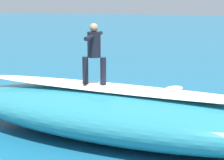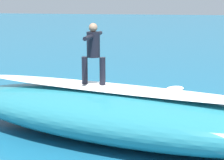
% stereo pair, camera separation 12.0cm
% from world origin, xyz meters
% --- Properties ---
extents(ground_plane, '(120.00, 120.00, 0.00)m').
position_xyz_m(ground_plane, '(0.00, 0.00, 0.00)').
color(ground_plane, '#196084').
extents(wave_crest, '(10.25, 5.36, 1.32)m').
position_xyz_m(wave_crest, '(-0.12, 2.62, 0.66)').
color(wave_crest, teal).
rests_on(wave_crest, ground_plane).
extents(wave_foam_lip, '(8.34, 3.16, 0.08)m').
position_xyz_m(wave_foam_lip, '(-0.12, 2.62, 1.36)').
color(wave_foam_lip, white).
rests_on(wave_foam_lip, wave_crest).
extents(surfboard_riding, '(1.86, 0.58, 0.09)m').
position_xyz_m(surfboard_riding, '(0.65, 2.41, 1.36)').
color(surfboard_riding, silver).
rests_on(surfboard_riding, wave_crest).
extents(surfer_riding, '(0.64, 1.52, 1.61)m').
position_xyz_m(surfer_riding, '(0.65, 2.41, 2.34)').
color(surfer_riding, black).
rests_on(surfer_riding, surfboard_riding).
extents(surfboard_paddling, '(1.34, 1.95, 0.08)m').
position_xyz_m(surfboard_paddling, '(0.24, -1.21, 0.04)').
color(surfboard_paddling, '#EAE5C6').
rests_on(surfboard_paddling, ground_plane).
extents(surfer_paddling, '(1.03, 1.68, 0.32)m').
position_xyz_m(surfer_paddling, '(0.30, -1.08, 0.22)').
color(surfer_paddling, black).
rests_on(surfer_paddling, surfboard_paddling).
extents(foam_patch_near, '(1.11, 0.92, 0.16)m').
position_xyz_m(foam_patch_near, '(-2.71, 1.24, 0.08)').
color(foam_patch_near, white).
rests_on(foam_patch_near, ground_plane).
extents(foam_patch_mid, '(1.01, 1.12, 0.13)m').
position_xyz_m(foam_patch_mid, '(-1.51, -2.97, 0.06)').
color(foam_patch_mid, white).
rests_on(foam_patch_mid, ground_plane).
extents(foam_patch_far, '(0.89, 1.01, 0.17)m').
position_xyz_m(foam_patch_far, '(1.95, 0.05, 0.08)').
color(foam_patch_far, white).
rests_on(foam_patch_far, ground_plane).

